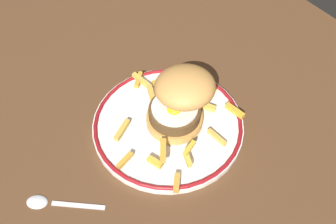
# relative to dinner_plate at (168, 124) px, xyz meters

# --- Properties ---
(ground_plane) EXTENTS (1.38, 1.09, 0.04)m
(ground_plane) POSITION_rel_dinner_plate_xyz_m (-0.01, -0.03, -0.03)
(ground_plane) COLOR #52331D
(dinner_plate) EXTENTS (0.29, 0.29, 0.02)m
(dinner_plate) POSITION_rel_dinner_plate_xyz_m (0.00, 0.00, 0.00)
(dinner_plate) COLOR white
(dinner_plate) RESTS_ON ground_plane
(burger) EXTENTS (0.12, 0.13, 0.12)m
(burger) POSITION_rel_dinner_plate_xyz_m (0.01, 0.02, 0.07)
(burger) COLOR #CB8D42
(burger) RESTS_ON dinner_plate
(fries_pile) EXTENTS (0.27, 0.26, 0.03)m
(fries_pile) POSITION_rel_dinner_plate_xyz_m (0.01, 0.00, 0.02)
(fries_pile) COLOR gold
(fries_pile) RESTS_ON dinner_plate
(spoon) EXTENTS (0.10, 0.11, 0.01)m
(spoon) POSITION_rel_dinner_plate_xyz_m (0.01, -0.26, -0.00)
(spoon) COLOR silver
(spoon) RESTS_ON ground_plane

